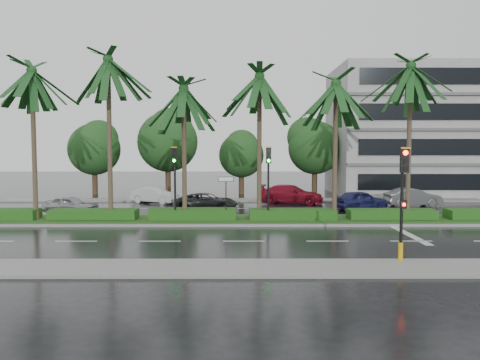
{
  "coord_description": "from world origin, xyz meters",
  "views": [
    {
      "loc": [
        -0.23,
        -27.04,
        4.47
      ],
      "look_at": [
        -0.17,
        1.5,
        2.48
      ],
      "focal_mm": 35.0,
      "sensor_mm": 36.0,
      "label": 1
    }
  ],
  "objects_px": {
    "car_white": "(155,195)",
    "signal_near": "(403,199)",
    "street_sign": "(226,187)",
    "car_darkgrey": "(207,202)",
    "signal_median_left": "(175,173)",
    "car_blue": "(360,200)",
    "car_silver": "(70,205)",
    "car_red": "(291,194)",
    "car_grey": "(413,197)"
  },
  "relations": [
    {
      "from": "car_red",
      "to": "car_blue",
      "type": "relative_size",
      "value": 1.26
    },
    {
      "from": "signal_median_left",
      "to": "car_darkgrey",
      "type": "xyz_separation_m",
      "value": [
        1.5,
        5.63,
        -2.38
      ]
    },
    {
      "from": "street_sign",
      "to": "car_darkgrey",
      "type": "height_order",
      "value": "street_sign"
    },
    {
      "from": "signal_median_left",
      "to": "street_sign",
      "type": "xyz_separation_m",
      "value": [
        3.0,
        0.18,
        -0.87
      ]
    },
    {
      "from": "signal_near",
      "to": "car_red",
      "type": "distance_m",
      "value": 19.64
    },
    {
      "from": "street_sign",
      "to": "car_darkgrey",
      "type": "bearing_deg",
      "value": 105.38
    },
    {
      "from": "car_white",
      "to": "signal_near",
      "type": "bearing_deg",
      "value": -123.35
    },
    {
      "from": "signal_near",
      "to": "car_darkgrey",
      "type": "height_order",
      "value": "signal_near"
    },
    {
      "from": "street_sign",
      "to": "car_red",
      "type": "distance_m",
      "value": 10.86
    },
    {
      "from": "car_white",
      "to": "car_grey",
      "type": "distance_m",
      "value": 20.1
    },
    {
      "from": "car_blue",
      "to": "car_grey",
      "type": "distance_m",
      "value": 4.92
    },
    {
      "from": "car_silver",
      "to": "car_blue",
      "type": "xyz_separation_m",
      "value": [
        20.0,
        2.3,
        0.08
      ]
    },
    {
      "from": "car_silver",
      "to": "car_grey",
      "type": "distance_m",
      "value": 24.87
    },
    {
      "from": "signal_median_left",
      "to": "street_sign",
      "type": "bearing_deg",
      "value": 3.47
    },
    {
      "from": "signal_median_left",
      "to": "car_white",
      "type": "distance_m",
      "value": 10.67
    },
    {
      "from": "car_darkgrey",
      "to": "car_grey",
      "type": "relative_size",
      "value": 1.06
    },
    {
      "from": "signal_near",
      "to": "car_red",
      "type": "relative_size",
      "value": 0.85
    },
    {
      "from": "car_darkgrey",
      "to": "car_grey",
      "type": "xyz_separation_m",
      "value": [
        15.5,
        2.35,
        0.07
      ]
    },
    {
      "from": "car_red",
      "to": "car_blue",
      "type": "xyz_separation_m",
      "value": [
        4.57,
        -3.75,
        -0.05
      ]
    },
    {
      "from": "car_red",
      "to": "car_blue",
      "type": "height_order",
      "value": "car_red"
    },
    {
      "from": "car_white",
      "to": "car_grey",
      "type": "relative_size",
      "value": 0.93
    },
    {
      "from": "street_sign",
      "to": "car_grey",
      "type": "distance_m",
      "value": 16.09
    },
    {
      "from": "car_grey",
      "to": "car_darkgrey",
      "type": "bearing_deg",
      "value": 93.01
    },
    {
      "from": "street_sign",
      "to": "car_red",
      "type": "height_order",
      "value": "street_sign"
    },
    {
      "from": "car_silver",
      "to": "car_white",
      "type": "height_order",
      "value": "car_white"
    },
    {
      "from": "car_silver",
      "to": "car_white",
      "type": "distance_m",
      "value": 7.71
    },
    {
      "from": "car_darkgrey",
      "to": "car_blue",
      "type": "height_order",
      "value": "car_blue"
    },
    {
      "from": "car_blue",
      "to": "signal_median_left",
      "type": "bearing_deg",
      "value": 91.86
    },
    {
      "from": "car_silver",
      "to": "car_blue",
      "type": "relative_size",
      "value": 0.89
    },
    {
      "from": "signal_near",
      "to": "street_sign",
      "type": "height_order",
      "value": "signal_near"
    },
    {
      "from": "street_sign",
      "to": "car_white",
      "type": "distance_m",
      "value": 11.57
    },
    {
      "from": "street_sign",
      "to": "car_darkgrey",
      "type": "xyz_separation_m",
      "value": [
        -1.5,
        5.45,
        -1.51
      ]
    },
    {
      "from": "signal_near",
      "to": "car_darkgrey",
      "type": "distance_m",
      "value": 17.62
    },
    {
      "from": "car_blue",
      "to": "car_grey",
      "type": "relative_size",
      "value": 0.97
    },
    {
      "from": "car_silver",
      "to": "car_grey",
      "type": "xyz_separation_m",
      "value": [
        24.5,
        4.28,
        0.07
      ]
    },
    {
      "from": "signal_near",
      "to": "car_red",
      "type": "xyz_separation_m",
      "value": [
        -2.07,
        19.45,
        -1.76
      ]
    },
    {
      "from": "signal_median_left",
      "to": "car_silver",
      "type": "bearing_deg",
      "value": 153.73
    },
    {
      "from": "car_blue",
      "to": "car_silver",
      "type": "bearing_deg",
      "value": 72.77
    },
    {
      "from": "car_darkgrey",
      "to": "car_red",
      "type": "distance_m",
      "value": 7.64
    },
    {
      "from": "car_darkgrey",
      "to": "car_red",
      "type": "height_order",
      "value": "car_red"
    },
    {
      "from": "car_white",
      "to": "car_red",
      "type": "distance_m",
      "value": 10.93
    },
    {
      "from": "signal_median_left",
      "to": "car_darkgrey",
      "type": "height_order",
      "value": "signal_median_left"
    },
    {
      "from": "car_blue",
      "to": "street_sign",
      "type": "bearing_deg",
      "value": 97.71
    },
    {
      "from": "car_blue",
      "to": "car_darkgrey",
      "type": "bearing_deg",
      "value": 68.14
    },
    {
      "from": "signal_near",
      "to": "street_sign",
      "type": "xyz_separation_m",
      "value": [
        -7.0,
        9.87,
        -0.38
      ]
    },
    {
      "from": "car_darkgrey",
      "to": "street_sign",
      "type": "bearing_deg",
      "value": -159.15
    },
    {
      "from": "signal_near",
      "to": "signal_median_left",
      "type": "distance_m",
      "value": 13.93
    },
    {
      "from": "signal_median_left",
      "to": "car_white",
      "type": "bearing_deg",
      "value": 106.75
    },
    {
      "from": "car_darkgrey",
      "to": "car_red",
      "type": "xyz_separation_m",
      "value": [
        6.43,
        4.13,
        0.12
      ]
    },
    {
      "from": "street_sign",
      "to": "car_white",
      "type": "relative_size",
      "value": 0.66
    }
  ]
}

